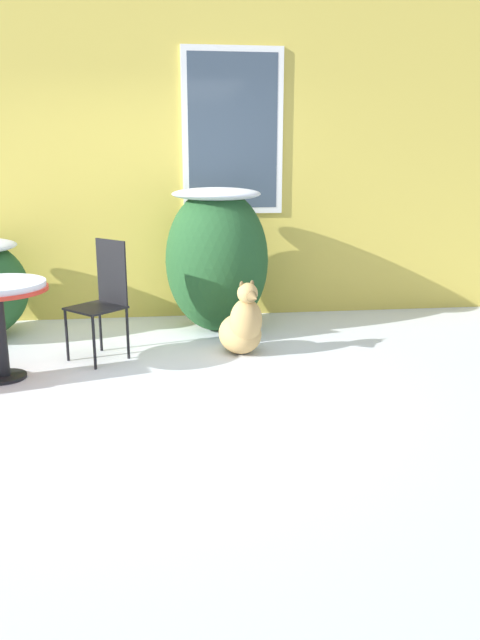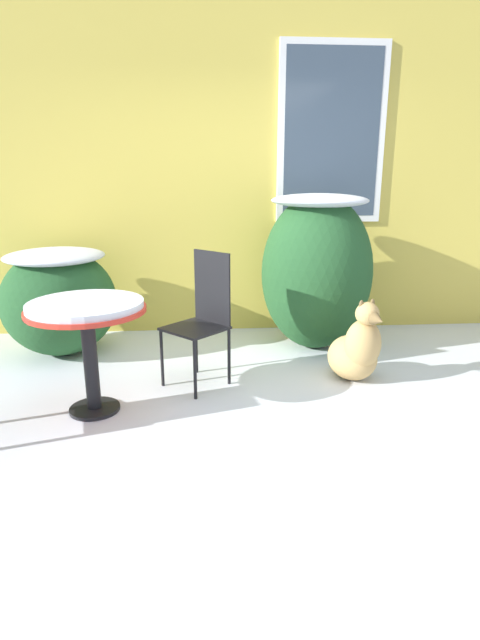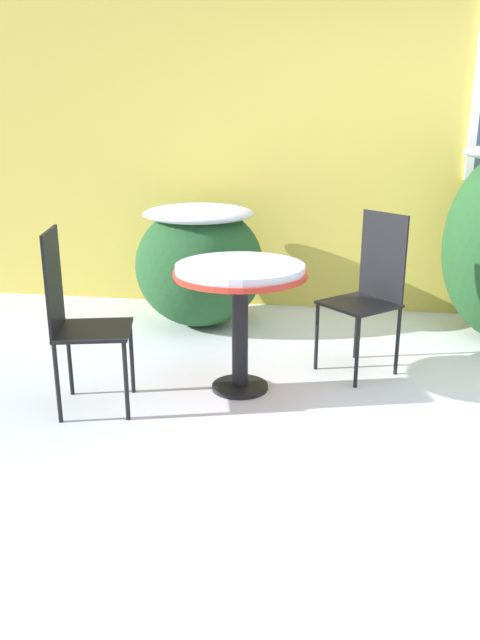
% 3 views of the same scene
% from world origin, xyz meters
% --- Properties ---
extents(ground_plane, '(16.00, 16.00, 0.00)m').
position_xyz_m(ground_plane, '(0.00, 0.00, 0.00)').
color(ground_plane, silver).
extents(house_wall, '(8.00, 0.10, 3.35)m').
position_xyz_m(house_wall, '(0.05, 2.20, 1.69)').
color(house_wall, '#DBC14C').
rests_on(house_wall, ground_plane).
extents(shrub_left, '(0.99, 0.99, 0.93)m').
position_xyz_m(shrub_left, '(-1.52, 1.56, 0.50)').
color(shrub_left, '#235128').
rests_on(shrub_left, ground_plane).
extents(patio_table, '(0.77, 0.77, 0.76)m').
position_xyz_m(patio_table, '(-1.01, 0.36, 0.64)').
color(patio_table, black).
rests_on(patio_table, ground_plane).
extents(patio_chair_near_table, '(0.55, 0.55, 1.00)m').
position_xyz_m(patio_chair_near_table, '(-0.27, 0.80, 0.54)').
color(patio_chair_near_table, black).
rests_on(patio_chair_near_table, ground_plane).
extents(patio_chair_far_side, '(0.48, 0.48, 1.00)m').
position_xyz_m(patio_chair_far_side, '(-1.83, -0.02, 0.54)').
color(patio_chair_far_side, black).
rests_on(patio_chair_far_side, ground_plane).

